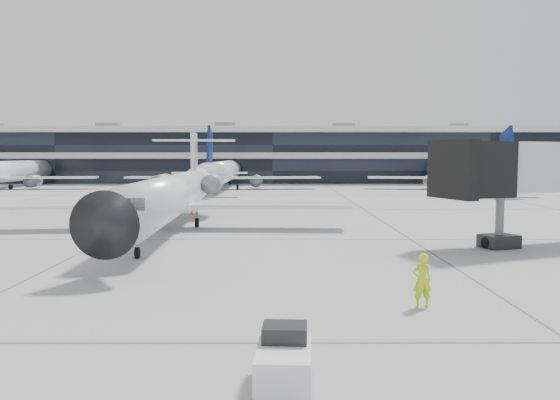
{
  "coord_description": "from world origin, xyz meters",
  "views": [
    {
      "loc": [
        1.31,
        -35.74,
        5.55
      ],
      "look_at": [
        1.36,
        0.2,
        2.6
      ],
      "focal_mm": 35.0,
      "sensor_mm": 36.0,
      "label": 1
    }
  ],
  "objects": [
    {
      "name": "far_tug",
      "position": [
        -11.5,
        23.59,
        0.62
      ],
      "size": [
        1.91,
        2.47,
        1.38
      ],
      "rotation": [
        0.0,
        0.0,
        0.33
      ],
      "color": "black",
      "rests_on": "ground"
    },
    {
      "name": "ramp_worker",
      "position": [
        6.52,
        -16.19,
        1.0
      ],
      "size": [
        0.8,
        0.59,
        2.01
      ],
      "primitive_type": "imported",
      "rotation": [
        0.0,
        0.0,
        3.3
      ],
      "color": "#C1F019",
      "rests_on": "ground"
    },
    {
      "name": "baggage_tug",
      "position": [
        1.43,
        -23.04,
        0.63
      ],
      "size": [
        1.41,
        2.26,
        1.39
      ],
      "rotation": [
        0.0,
        0.0,
        -0.05
      ],
      "color": "white",
      "rests_on": "ground"
    },
    {
      "name": "regional_jet",
      "position": [
        -6.7,
        4.88,
        2.65
      ],
      "size": [
        26.95,
        33.56,
        7.76
      ],
      "rotation": [
        0.0,
        0.0,
        0.03
      ],
      "color": "silver",
      "rests_on": "ground"
    },
    {
      "name": "bg_jet_center",
      "position": [
        -8.0,
        55.0,
        0.0
      ],
      "size": [
        32.0,
        40.0,
        9.6
      ],
      "primitive_type": null,
      "color": "white",
      "rests_on": "ground"
    },
    {
      "name": "ground",
      "position": [
        0.0,
        0.0,
        0.0
      ],
      "size": [
        220.0,
        220.0,
        0.0
      ],
      "primitive_type": "plane",
      "color": "gray",
      "rests_on": "ground"
    },
    {
      "name": "terminal",
      "position": [
        0.0,
        82.0,
        5.0
      ],
      "size": [
        170.0,
        22.0,
        10.0
      ],
      "primitive_type": "cube",
      "color": "black",
      "rests_on": "ground"
    },
    {
      "name": "bg_jet_right",
      "position": [
        32.0,
        55.0,
        0.0
      ],
      "size": [
        32.0,
        40.0,
        9.6
      ],
      "primitive_type": null,
      "color": "white",
      "rests_on": "ground"
    },
    {
      "name": "traffic_cone",
      "position": [
        -6.85,
        14.86,
        0.26
      ],
      "size": [
        0.41,
        0.41,
        0.55
      ],
      "rotation": [
        0.0,
        0.0,
        -0.1
      ],
      "color": "orange",
      "rests_on": "ground"
    },
    {
      "name": "bg_jet_left",
      "position": [
        -45.0,
        55.0,
        0.0
      ],
      "size": [
        32.0,
        40.0,
        9.6
      ],
      "primitive_type": null,
      "color": "white",
      "rests_on": "ground"
    }
  ]
}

